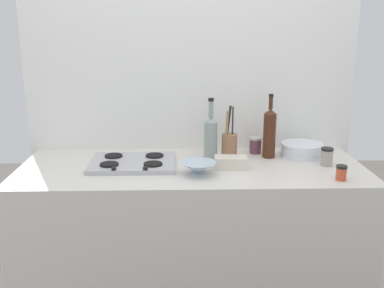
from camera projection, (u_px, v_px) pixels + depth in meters
counter_block at (192, 244)px, 2.50m from camera, size 1.80×0.70×0.90m
backsplash_panel at (190, 109)px, 2.70m from camera, size 1.90×0.06×2.27m
stovetop_hob at (133, 163)px, 2.40m from camera, size 0.44×0.34×0.04m
plate_stack at (302, 150)px, 2.56m from camera, size 0.24×0.24×0.07m
wine_bottle_leftmost at (269, 133)px, 2.51m from camera, size 0.07×0.07×0.35m
wine_bottle_mid_left at (211, 136)px, 2.51m from camera, size 0.07×0.07×0.33m
mixing_bowl at (198, 168)px, 2.25m from camera, size 0.18×0.18×0.06m
butter_dish at (231, 162)px, 2.35m from camera, size 0.17×0.11×0.06m
utensil_crock at (229, 144)px, 2.53m from camera, size 0.09×0.09×0.29m
condiment_jar_front at (327, 157)px, 2.39m from camera, size 0.06×0.06×0.10m
condiment_jar_rear at (255, 145)px, 2.62m from camera, size 0.07×0.07×0.09m
condiment_jar_spare at (341, 173)px, 2.17m from camera, size 0.05×0.05×0.07m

